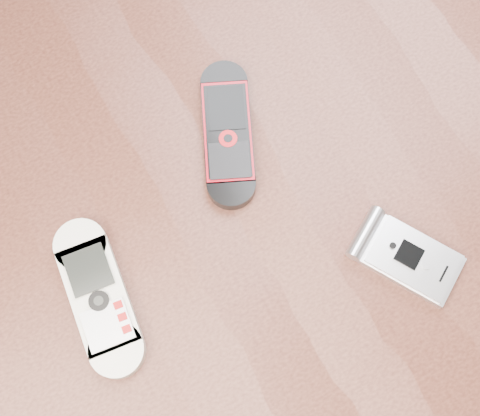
{
  "coord_description": "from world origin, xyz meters",
  "views": [
    {
      "loc": [
        -0.08,
        -0.15,
        1.31
      ],
      "look_at": [
        0.01,
        0.0,
        0.76
      ],
      "focal_mm": 50.0,
      "sensor_mm": 36.0,
      "label": 1
    }
  ],
  "objects_px": {
    "table": "(236,244)",
    "nokia_white": "(99,297)",
    "nokia_black_red": "(228,133)",
    "motorola_razr": "(410,258)"
  },
  "relations": [
    {
      "from": "nokia_black_red",
      "to": "motorola_razr",
      "type": "height_order",
      "value": "same"
    },
    {
      "from": "nokia_black_red",
      "to": "table",
      "type": "bearing_deg",
      "value": -88.75
    },
    {
      "from": "nokia_white",
      "to": "motorola_razr",
      "type": "bearing_deg",
      "value": -14.89
    },
    {
      "from": "nokia_white",
      "to": "nokia_black_red",
      "type": "relative_size",
      "value": 0.98
    },
    {
      "from": "nokia_black_red",
      "to": "motorola_razr",
      "type": "relative_size",
      "value": 1.51
    },
    {
      "from": "nokia_black_red",
      "to": "motorola_razr",
      "type": "bearing_deg",
      "value": -40.61
    },
    {
      "from": "table",
      "to": "nokia_white",
      "type": "height_order",
      "value": "nokia_white"
    },
    {
      "from": "table",
      "to": "nokia_white",
      "type": "bearing_deg",
      "value": -176.0
    },
    {
      "from": "nokia_white",
      "to": "nokia_black_red",
      "type": "bearing_deg",
      "value": 32.3
    },
    {
      "from": "nokia_white",
      "to": "motorola_razr",
      "type": "height_order",
      "value": "nokia_white"
    }
  ]
}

